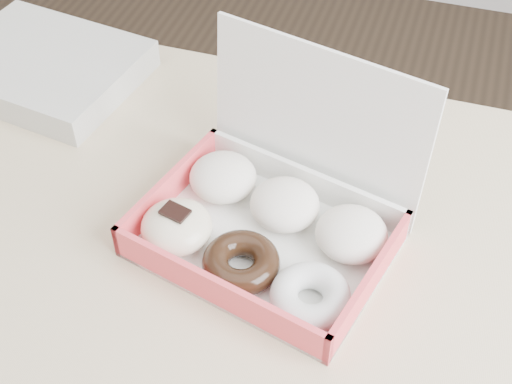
% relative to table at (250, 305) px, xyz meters
% --- Properties ---
extents(table, '(1.20, 0.80, 0.75)m').
position_rel_table_xyz_m(table, '(0.00, 0.00, 0.00)').
color(table, tan).
rests_on(table, ground).
extents(donut_box, '(0.34, 0.31, 0.21)m').
position_rel_table_xyz_m(donut_box, '(0.01, 0.05, 0.11)').
color(donut_box, white).
rests_on(donut_box, table).
extents(newspapers, '(0.31, 0.26, 0.04)m').
position_rel_table_xyz_m(newspapers, '(-0.42, 0.26, 0.10)').
color(newspapers, silver).
rests_on(newspapers, table).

